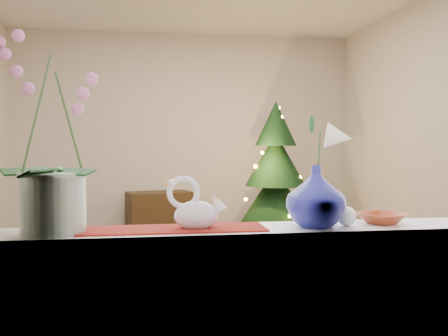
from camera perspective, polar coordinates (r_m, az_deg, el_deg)
The scene contains 15 objects.
ground at distance 4.46m, azimuth -2.16°, elevation -13.32°, with size 5.00×5.00×0.00m, color #382317.
wall_back at distance 6.77m, azimuth -4.51°, elevation 3.81°, with size 4.50×0.10×2.70m, color beige.
wall_front at distance 1.82m, azimuth 6.46°, elevation 6.05°, with size 4.50×0.10×2.70m, color beige.
wall_right at distance 5.05m, azimuth 24.17°, elevation 3.84°, with size 0.10×5.00×2.70m, color beige.
windowsill at distance 1.97m, azimuth 5.40°, elevation -7.31°, with size 2.20×0.26×0.04m, color white.
window_frame at distance 1.90m, azimuth 6.28°, elevation 16.62°, with size 2.22×0.06×1.60m, color white, non-canonical shape.
runner at distance 1.91m, azimuth -5.79°, elevation -6.93°, with size 0.70×0.20×0.01m, color maroon.
orchid_pot at distance 1.91m, azimuth -19.07°, elevation 3.88°, with size 0.25×0.25×0.73m, color silver, non-canonical shape.
swan at distance 1.90m, azimuth -3.22°, elevation -4.14°, with size 0.23×0.10×0.19m, color silver, non-canonical shape.
blue_vase at distance 1.99m, azimuth 10.47°, elevation -2.64°, with size 0.27×0.27×0.28m, color navy.
lily at distance 1.98m, azimuth 10.53°, elevation 4.42°, with size 0.15×0.09×0.21m, color white, non-canonical shape.
paperweight at distance 2.04m, azimuth 13.84°, elevation -5.37°, with size 0.08×0.08×0.08m, color white.
amber_dish at distance 2.14m, azimuth 17.59°, elevation -5.57°, with size 0.15×0.15×0.04m, color #973A1A.
xmas_tree at distance 5.98m, azimuth 5.91°, elevation -0.69°, with size 0.95×0.95×1.74m, color black, non-canonical shape.
side_table at distance 6.57m, azimuth -7.43°, elevation -5.33°, with size 0.81×0.40×0.61m, color black.
Camera 1 is at (-0.47, -4.25, 1.25)m, focal length 40.00 mm.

